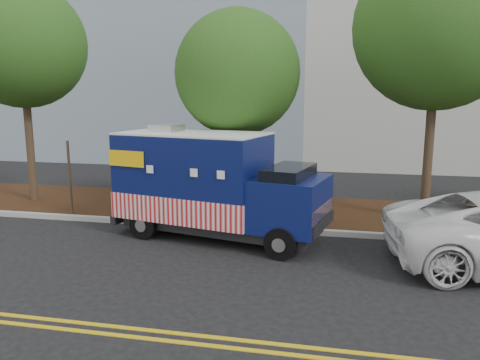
# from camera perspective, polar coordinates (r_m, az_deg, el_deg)

# --- Properties ---
(ground) EXTENTS (120.00, 120.00, 0.00)m
(ground) POSITION_cam_1_polar(r_m,az_deg,el_deg) (12.20, -6.22, -7.64)
(ground) COLOR black
(ground) RESTS_ON ground
(curb) EXTENTS (120.00, 0.18, 0.15)m
(curb) POSITION_cam_1_polar(r_m,az_deg,el_deg) (13.46, -4.38, -5.54)
(curb) COLOR #9E9E99
(curb) RESTS_ON ground
(mulch_strip) EXTENTS (120.00, 4.00, 0.15)m
(mulch_strip) POSITION_cam_1_polar(r_m,az_deg,el_deg) (15.42, -2.21, -3.43)
(mulch_strip) COLOR #32200E
(mulch_strip) RESTS_ON ground
(centerline_near) EXTENTS (120.00, 0.10, 0.01)m
(centerline_near) POSITION_cam_1_polar(r_m,az_deg,el_deg) (8.41, -16.01, -16.69)
(centerline_near) COLOR gold
(centerline_near) RESTS_ON ground
(centerline_far) EXTENTS (120.00, 0.10, 0.01)m
(centerline_far) POSITION_cam_1_polar(r_m,az_deg,el_deg) (8.21, -16.85, -17.43)
(centerline_far) COLOR gold
(centerline_far) RESTS_ON ground
(tree_a) EXTENTS (4.17, 4.17, 7.46)m
(tree_a) POSITION_cam_1_polar(r_m,az_deg,el_deg) (17.53, -25.06, 14.72)
(tree_a) COLOR #38281C
(tree_a) RESTS_ON ground
(tree_b) EXTENTS (3.70, 3.70, 6.23)m
(tree_b) POSITION_cam_1_polar(r_m,az_deg,el_deg) (14.14, -0.32, 12.87)
(tree_b) COLOR #38281C
(tree_b) RESTS_ON ground
(tree_c) EXTENTS (4.59, 4.59, 7.89)m
(tree_c) POSITION_cam_1_polar(r_m,az_deg,el_deg) (14.51, 22.96, 16.82)
(tree_c) COLOR #38281C
(tree_c) RESTS_ON ground
(sign_post) EXTENTS (0.06, 0.06, 2.40)m
(sign_post) POSITION_cam_1_polar(r_m,az_deg,el_deg) (15.06, -20.02, -0.02)
(sign_post) COLOR #473828
(sign_post) RESTS_ON ground
(food_truck) EXTENTS (5.93, 3.22, 2.97)m
(food_truck) POSITION_cam_1_polar(r_m,az_deg,el_deg) (12.40, -3.66, -0.88)
(food_truck) COLOR black
(food_truck) RESTS_ON ground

